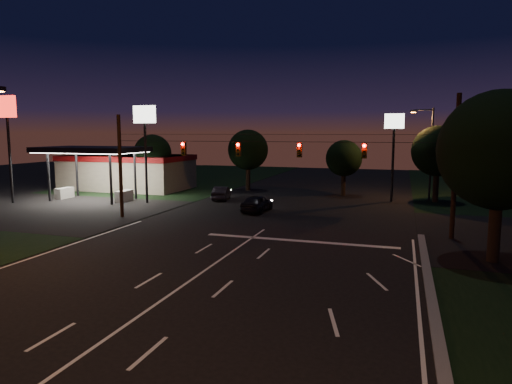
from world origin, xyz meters
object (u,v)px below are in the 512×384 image
at_px(car_oncoming_a, 257,203).
at_px(utility_pole_right, 451,239).
at_px(tree_right_near, 500,152).
at_px(car_oncoming_b, 221,193).

bearing_deg(car_oncoming_a, utility_pole_right, 161.81).
height_order(tree_right_near, car_oncoming_a, tree_right_near).
distance_m(tree_right_near, car_oncoming_a, 19.91).
relative_size(tree_right_near, car_oncoming_a, 2.07).
xyz_separation_m(tree_right_near, car_oncoming_b, (-21.68, 16.12, -5.02)).
distance_m(car_oncoming_a, car_oncoming_b, 7.87).
bearing_deg(car_oncoming_b, tree_right_near, 130.39).
bearing_deg(car_oncoming_a, car_oncoming_b, -42.66).
bearing_deg(car_oncoming_a, tree_right_near, 149.96).
distance_m(utility_pole_right, car_oncoming_a, 15.72).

